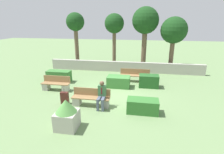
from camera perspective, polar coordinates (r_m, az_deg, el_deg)
ground_plane at (r=10.30m, az=1.25°, el=-5.71°), size 60.00×60.00×0.00m
perimeter_wall at (r=14.71m, az=4.01°, el=3.36°), size 12.76×0.30×0.86m
bench_front at (r=8.95m, az=-6.88°, el=-7.25°), size 1.93×0.48×0.87m
bench_left_side at (r=11.34m, az=-17.83°, el=-2.52°), size 1.74×0.49×0.87m
bench_right_side at (r=12.42m, az=7.43°, el=0.08°), size 2.07×0.49×0.87m
person_seated_man at (r=8.52m, az=-3.42°, el=-5.40°), size 0.38×0.64×1.37m
hedge_block_near_left at (r=11.34m, az=2.14°, el=-1.50°), size 1.45×0.88×0.71m
hedge_block_near_right at (r=8.40m, az=9.95°, el=-9.30°), size 1.45×0.71×0.66m
hedge_block_mid_left at (r=11.54m, az=11.90°, el=-1.30°), size 1.24×0.72×0.80m
hedge_block_mid_right at (r=12.84m, az=-16.89°, el=0.26°), size 1.65×0.67×0.79m
planter_corner_left at (r=7.26m, az=-14.62°, el=-11.64°), size 0.84×0.84×1.25m
suitcase at (r=9.44m, az=-15.19°, el=-6.58°), size 0.40×0.20×0.84m
tree_leftmost at (r=16.45m, az=-11.87°, el=16.48°), size 1.61×1.61×4.82m
tree_center_left at (r=15.79m, az=0.75°, el=16.59°), size 1.69×1.69×4.73m
tree_center_right at (r=15.50m, az=10.85°, el=17.24°), size 2.21×2.21×5.25m
tree_rightmost at (r=15.34m, az=19.54°, el=13.93°), size 2.12×2.12×4.45m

